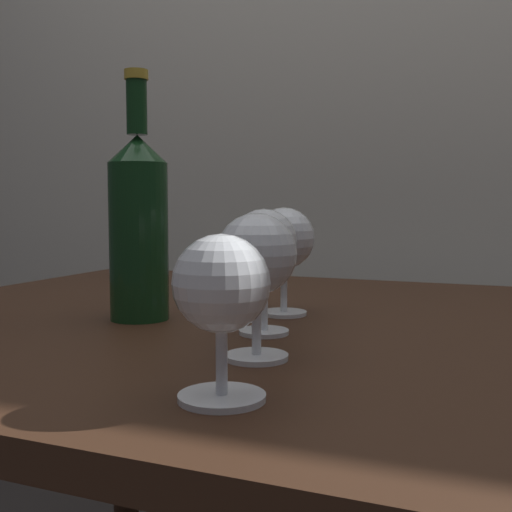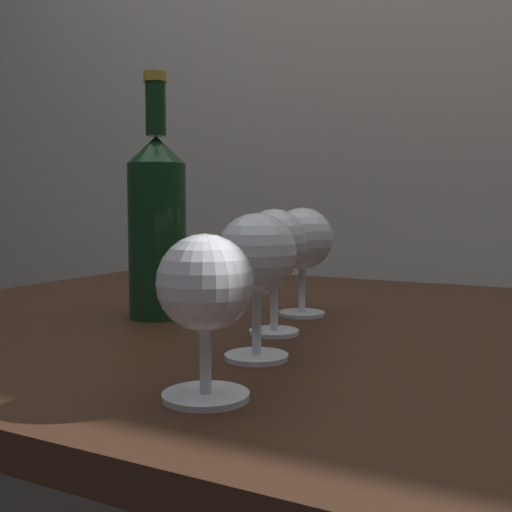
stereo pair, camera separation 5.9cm
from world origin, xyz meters
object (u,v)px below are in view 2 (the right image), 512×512
object	(u,v)px
wine_glass_merlot	(274,245)
wine_glass_amber	(205,290)
wine_glass_pinot	(302,242)
wine_bottle	(157,223)
wine_glass_white	(256,256)

from	to	relation	value
wine_glass_merlot	wine_glass_amber	bearing A→B (deg)	-75.87
wine_glass_amber	wine_glass_pinot	xyz separation A→B (m)	(-0.08, 0.36, 0.01)
wine_glass_amber	wine_glass_pinot	size ratio (longest dim) A/B	0.88
wine_glass_amber	wine_glass_merlot	size ratio (longest dim) A/B	0.89
wine_glass_pinot	wine_bottle	world-z (taller)	wine_bottle
wine_glass_white	wine_glass_pinot	size ratio (longest dim) A/B	0.98
wine_glass_amber	wine_glass_white	xyz separation A→B (m)	(-0.02, 0.13, 0.01)
wine_glass_amber	wine_glass_pinot	distance (m)	0.37
wine_glass_merlot	wine_glass_white	bearing A→B (deg)	-72.08
wine_glass_amber	wine_glass_white	world-z (taller)	wine_glass_white
wine_glass_white	wine_bottle	world-z (taller)	wine_bottle
wine_glass_white	wine_bottle	size ratio (longest dim) A/B	0.44
wine_glass_pinot	wine_bottle	distance (m)	0.19
wine_glass_merlot	wine_glass_pinot	size ratio (longest dim) A/B	1.00
wine_glass_white	wine_glass_amber	bearing A→B (deg)	-79.31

